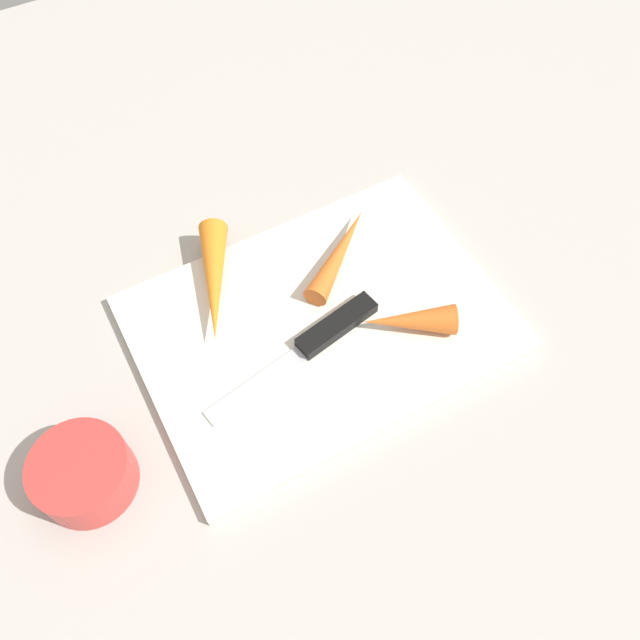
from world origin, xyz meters
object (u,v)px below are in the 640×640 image
Objects in this scene: cutting_board at (320,323)px; small_bowl at (84,474)px; carrot_medium at (339,253)px; carrot_longest at (214,281)px; carrot_shortest at (409,321)px; knife at (327,333)px.

small_bowl is (0.26, 0.04, 0.02)m from cutting_board.
carrot_medium is (-0.05, -0.06, 0.02)m from cutting_board.
small_bowl is (0.18, 0.13, -0.01)m from carrot_longest.
carrot_longest is at bearing -47.80° from cutting_board.
cutting_board is at bearing -170.26° from small_bowl.
carrot_shortest is 0.20m from carrot_longest.
carrot_medium reaches higher than knife.
small_bowl is at bearing 25.70° from carrot_shortest.
carrot_shortest is at bearing 144.34° from cutting_board.
carrot_longest reaches higher than cutting_board.
carrot_medium is at bearing -54.01° from carrot_shortest.
cutting_board is 0.12m from carrot_longest.
carrot_medium reaches higher than cutting_board.
knife is 0.10m from carrot_medium.
carrot_medium is at bearing -137.84° from knife.
carrot_longest is 1.64× the size of small_bowl.
cutting_board is 0.08m from carrot_medium.
carrot_shortest reaches higher than knife.
small_bowl is (0.31, 0.10, -0.00)m from carrot_medium.
small_bowl is (0.25, 0.02, 0.00)m from knife.
carrot_shortest is (-0.07, 0.05, 0.02)m from cutting_board.
knife is at bearing 3.71° from carrot_shortest.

